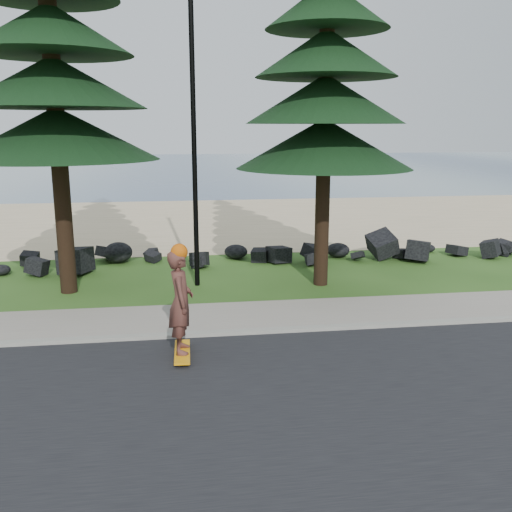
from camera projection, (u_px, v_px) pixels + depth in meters
The scene contains 9 objects.
ground at pixel (203, 322), 13.16m from camera, with size 160.00×160.00×0.00m, color #284A17.
road at pixel (217, 419), 8.81m from camera, with size 160.00×7.00×0.02m, color black.
kerb at pixel (205, 334), 12.28m from camera, with size 160.00×0.20×0.10m, color gray.
sidewalk at pixel (202, 318), 13.34m from camera, with size 160.00×2.00×0.08m, color gray.
beach_sand at pixel (188, 221), 27.15m from camera, with size 160.00×15.00×0.01m, color tan.
ocean at pixel (180, 167), 62.38m from camera, with size 160.00×58.00×0.01m, color #405A7A.
seawall_boulders at pixel (194, 265), 18.57m from camera, with size 60.00×2.40×1.10m, color black, non-canonical shape.
lamp_post at pixel (194, 137), 15.33m from camera, with size 0.25×0.14×8.14m.
skateboarder at pixel (181, 302), 10.93m from camera, with size 0.50×1.22×2.26m.
Camera 1 is at (-0.52, -12.53, 4.44)m, focal length 40.00 mm.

